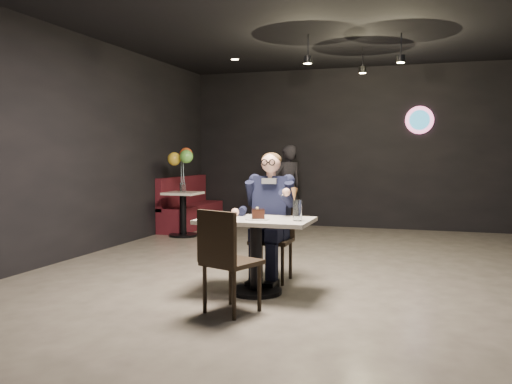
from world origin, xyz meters
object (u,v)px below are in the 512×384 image
(seated_man, at_px, (272,216))
(passerby, at_px, (288,187))
(sundae_glass, at_px, (297,210))
(main_table, at_px, (256,256))
(booth_bench, at_px, (192,202))
(balloon_vase, at_px, (183,187))
(chair_far, at_px, (272,239))
(side_table, at_px, (183,216))
(chair_near, at_px, (232,260))

(seated_man, xyz_separation_m, passerby, (-0.87, 4.03, 0.06))
(seated_man, height_order, sundae_glass, seated_man)
(main_table, xyz_separation_m, sundae_glass, (0.43, -0.05, 0.47))
(seated_man, distance_m, booth_bench, 4.50)
(balloon_vase, distance_m, passerby, 2.01)
(main_table, xyz_separation_m, seated_man, (-0.00, 0.55, 0.34))
(balloon_vase, bearing_deg, main_table, -53.93)
(chair_far, relative_size, passerby, 0.59)
(side_table, xyz_separation_m, passerby, (1.46, 1.38, 0.43))
(chair_far, height_order, sundae_glass, sundae_glass)
(balloon_vase, bearing_deg, seated_man, -48.65)
(sundae_glass, xyz_separation_m, booth_bench, (-3.06, 4.24, -0.37))
(booth_bench, xyz_separation_m, balloon_vase, (0.30, -1.00, 0.35))
(seated_man, relative_size, passerby, 0.93)
(chair_far, xyz_separation_m, side_table, (-2.33, 2.64, -0.11))
(chair_far, distance_m, booth_bench, 4.49)
(chair_far, distance_m, side_table, 3.52)
(chair_near, relative_size, seated_man, 0.64)
(main_table, xyz_separation_m, passerby, (-0.87, 4.58, 0.40))
(sundae_glass, bearing_deg, main_table, 173.65)
(sundae_glass, distance_m, side_table, 4.29)
(seated_man, distance_m, passerby, 4.12)
(side_table, distance_m, balloon_vase, 0.48)
(sundae_glass, relative_size, balloon_vase, 1.25)
(side_table, height_order, balloon_vase, balloon_vase)
(chair_near, bearing_deg, side_table, 141.85)
(passerby, bearing_deg, balloon_vase, 0.10)
(booth_bench, bearing_deg, balloon_vase, -73.30)
(chair_near, xyz_separation_m, seated_man, (0.00, 1.23, 0.26))
(main_table, height_order, chair_near, chair_near)
(sundae_glass, relative_size, side_table, 0.28)
(passerby, bearing_deg, chair_far, 58.75)
(main_table, xyz_separation_m, chair_near, (-0.00, -0.68, 0.09))
(chair_far, bearing_deg, seated_man, 0.00)
(main_table, bearing_deg, seated_man, 90.00)
(side_table, xyz_separation_m, balloon_vase, (0.00, 0.00, 0.48))
(main_table, height_order, passerby, passerby)
(booth_bench, bearing_deg, passerby, 12.33)
(seated_man, bearing_deg, main_table, -90.00)
(booth_bench, height_order, balloon_vase, booth_bench)
(chair_far, xyz_separation_m, passerby, (-0.87, 4.03, 0.32))
(chair_far, height_order, balloon_vase, chair_far)
(seated_man, relative_size, balloon_vase, 9.07)
(seated_man, distance_m, side_table, 3.54)
(booth_bench, xyz_separation_m, passerby, (1.76, 0.38, 0.29))
(sundae_glass, bearing_deg, chair_near, -124.46)
(chair_near, xyz_separation_m, side_table, (-2.33, 3.87, -0.11))
(balloon_vase, bearing_deg, booth_bench, 106.70)
(sundae_glass, xyz_separation_m, side_table, (-2.76, 3.24, -0.50))
(balloon_vase, bearing_deg, chair_far, -48.65)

